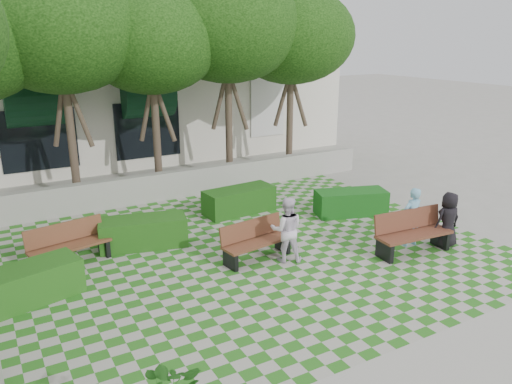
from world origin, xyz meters
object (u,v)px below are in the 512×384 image
bench_west (69,245)px  person_dark (448,220)px  person_blue (412,217)px  bench_east (412,233)px  bench_mid (256,241)px  hedge_east (351,202)px  person_white (287,229)px  hedge_midright (239,200)px  hedge_midleft (143,232)px  hedge_west (25,285)px

bench_west → person_dark: size_ratio=1.34×
bench_west → person_blue: bearing=-33.6°
bench_east → bench_mid: bearing=160.3°
hedge_east → person_white: person_white is taller
hedge_east → person_white: bearing=-152.7°
hedge_midright → person_white: person_white is taller
hedge_midleft → person_white: 3.72m
hedge_midright → person_blue: (2.63, -4.39, 0.39)m
bench_east → hedge_midright: bench_east is taller
bench_west → hedge_east: size_ratio=0.92×
bench_east → hedge_east: size_ratio=0.97×
hedge_east → hedge_midleft: (-6.17, 0.74, 0.01)m
hedge_midleft → person_dark: (6.72, -3.82, 0.34)m
hedge_east → hedge_midright: (-2.85, 1.80, 0.01)m
person_blue → person_dark: 0.91m
hedge_midright → person_dark: size_ratio=1.50×
bench_east → bench_west: (-7.50, 3.52, -0.04)m
bench_east → hedge_midleft: size_ratio=0.94×
bench_mid → hedge_west: (-5.05, 0.49, -0.08)m
bench_west → hedge_midleft: 1.84m
bench_west → person_blue: (7.78, -3.21, 0.31)m
person_blue → bench_east: bearing=50.6°
hedge_west → bench_east: bearing=-13.5°
bench_west → hedge_west: size_ratio=0.90×
bench_west → person_dark: 9.32m
hedge_midleft → bench_west: bearing=-176.1°
bench_east → person_dark: size_ratio=1.42×
hedge_east → hedge_midleft: hedge_midleft is taller
hedge_east → person_blue: 2.64m
hedge_west → person_blue: 9.06m
bench_east → person_blue: size_ratio=1.32×
hedge_east → hedge_midleft: bearing=173.2°
bench_mid → hedge_east: bearing=9.9°
bench_mid → person_white: (0.58, -0.45, 0.34)m
bench_west → person_white: bearing=-39.0°
bench_east → hedge_west: size_ratio=0.95×
bench_mid → hedge_midleft: 2.96m
bench_west → hedge_west: 1.83m
bench_west → hedge_midright: 5.28m
hedge_east → hedge_midright: size_ratio=0.97×
hedge_midleft → person_blue: 6.83m
bench_west → hedge_west: bench_west is taller
bench_east → bench_west: bearing=159.2°
hedge_west → bench_west: bearing=52.9°
person_dark → person_white: person_white is taller
hedge_midleft → person_white: person_white is taller
hedge_midright → bench_west: bearing=-167.1°
hedge_midleft → person_blue: size_ratio=1.40×
bench_west → person_white: person_white is taller
person_white → bench_west: bearing=0.2°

